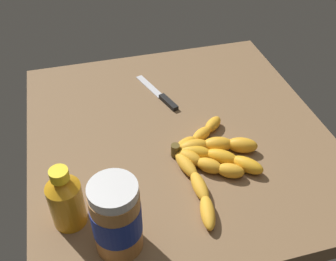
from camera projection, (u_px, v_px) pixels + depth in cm
name	position (u px, v px, depth cm)	size (l,w,h in cm)	color
ground_plane	(178.00, 139.00, 97.03)	(75.42, 70.95, 4.47)	brown
banana_bunch	(211.00, 157.00, 86.91)	(31.65, 20.19, 3.55)	gold
peanut_butter_jar	(117.00, 218.00, 67.28)	(8.69, 8.69, 15.73)	#B27238
honey_bottle	(66.00, 199.00, 72.22)	(6.40, 6.40, 13.89)	orange
butter_knife	(160.00, 95.00, 106.36)	(18.58, 7.62, 1.20)	silver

